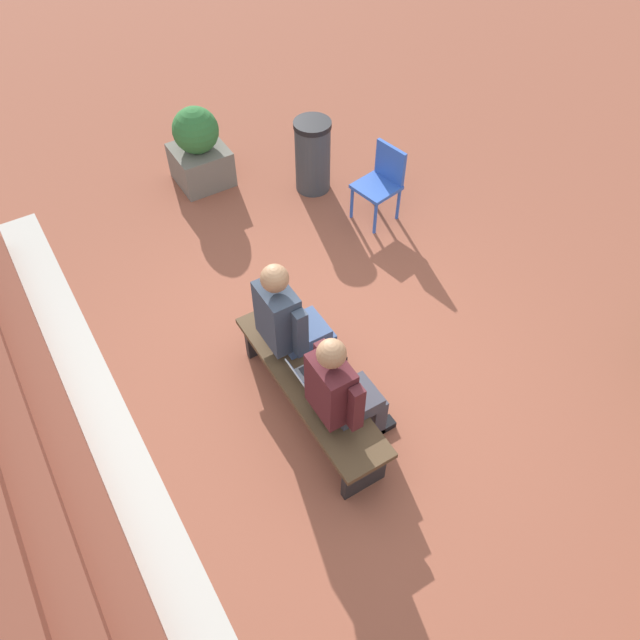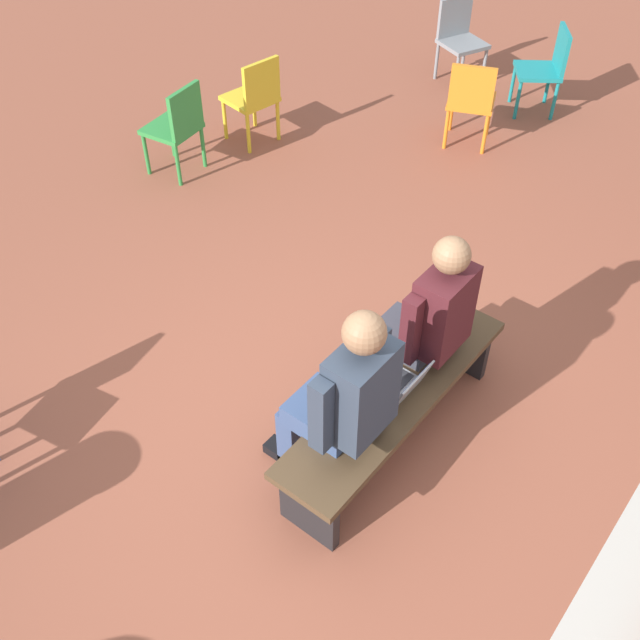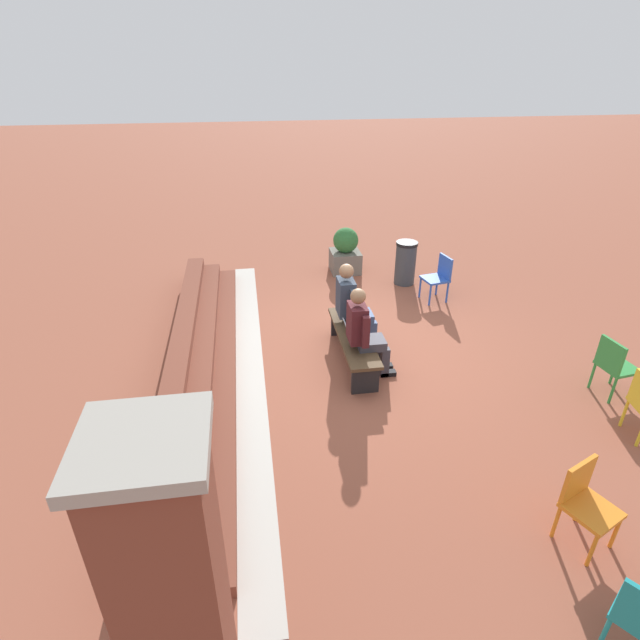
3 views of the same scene
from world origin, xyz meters
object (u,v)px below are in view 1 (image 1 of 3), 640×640
object	(u,v)px
plastic_chair_foreground	(382,179)
planter	(199,149)
laptop	(309,378)
litter_bin	(313,156)
person_student	(343,391)
bench	(310,388)
person_adult	(290,320)

from	to	relation	value
plastic_chair_foreground	planter	distance (m)	2.14
laptop	litter_bin	distance (m)	3.12
person_student	planter	size ratio (longest dim) A/B	1.43
bench	plastic_chair_foreground	bearing A→B (deg)	-47.26
person_student	person_adult	world-z (taller)	person_adult
planter	litter_bin	bearing A→B (deg)	-126.85
person_student	laptop	size ratio (longest dim) A/B	4.21
planter	litter_bin	xyz separation A→B (m)	(-0.78, -1.05, -0.00)
laptop	litter_bin	world-z (taller)	litter_bin
plastic_chair_foreground	litter_bin	bearing A→B (deg)	24.82
laptop	plastic_chair_foreground	size ratio (longest dim) A/B	0.38
bench	person_student	xyz separation A→B (m)	(-0.37, -0.07, 0.36)
plastic_chair_foreground	planter	world-z (taller)	planter
person_adult	planter	world-z (taller)	person_adult
bench	plastic_chair_foreground	xyz separation A→B (m)	(1.84, -1.99, 0.13)
bench	person_adult	xyz separation A→B (m)	(0.42, -0.07, 0.38)
litter_bin	person_student	bearing A→B (deg)	152.92
planter	bench	bearing A→B (deg)	170.67
person_adult	laptop	bearing A→B (deg)	169.17
bench	person_adult	distance (m)	0.57
bench	litter_bin	size ratio (longest dim) A/B	2.09
person_student	litter_bin	distance (m)	3.41
bench	plastic_chair_foreground	distance (m)	2.71
plastic_chair_foreground	litter_bin	distance (m)	0.90
person_adult	planter	bearing A→B (deg)	-9.33
bench	laptop	xyz separation A→B (m)	(-0.01, 0.01, 0.15)
bench	planter	bearing A→B (deg)	-9.33
person_student	litter_bin	xyz separation A→B (m)	(3.02, -1.54, -0.29)
person_student	litter_bin	size ratio (longest dim) A/B	1.57
person_student	laptop	bearing A→B (deg)	12.39
plastic_chair_foreground	person_adult	bearing A→B (deg)	126.42
person_adult	planter	xyz separation A→B (m)	(3.02, -0.50, -0.30)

